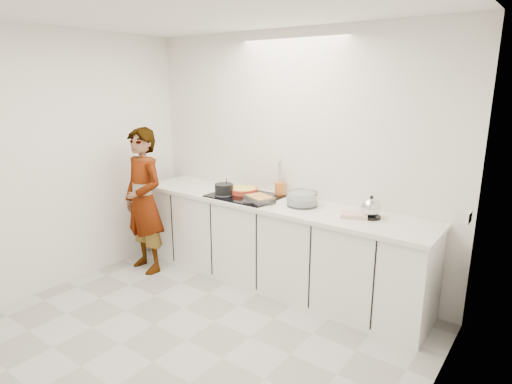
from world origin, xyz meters
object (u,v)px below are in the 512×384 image
Objects in this scene: hob at (245,196)px; mixing_bowl at (302,199)px; kettle at (371,208)px; saucepan at (224,189)px; utensil_crock at (280,189)px; cook at (144,201)px; baking_dish at (260,198)px; tart_dish at (243,190)px.

mixing_bowl is (0.66, 0.06, 0.06)m from hob.
saucepan is at bearing -173.37° from kettle.
mixing_bowl is 0.43m from utensil_crock.
cook is at bearing -165.64° from kettle.
baking_dish is at bearing -1.09° from saucepan.
hob is 2.09× the size of baking_dish.
tart_dish is 1.06× the size of baking_dish.
hob is 1.96× the size of tart_dish.
cook is (-1.28, -0.42, -0.15)m from baking_dish.
saucepan is 0.93m from cook.
saucepan is 0.47m from baking_dish.
tart_dish is 1.42× the size of saucepan.
kettle is 0.14× the size of cook.
kettle is at bearing 3.76° from hob.
cook reaches higher than tart_dish.
utensil_crock is (-1.07, 0.17, -0.02)m from kettle.
utensil_crock reaches higher than hob.
mixing_bowl is (0.74, -0.01, 0.02)m from tart_dish.
utensil_crock is at bearing 170.93° from kettle.
mixing_bowl is (0.39, 0.16, 0.02)m from baking_dish.
mixing_bowl is (0.87, 0.16, -0.00)m from saucepan.
tart_dish is at bearing 137.30° from hob.
hob is 0.66m from mixing_bowl.
kettle is 1.08m from utensil_crock.
utensil_crock is (0.48, 0.35, 0.00)m from saucepan.
kettle is at bearing -9.07° from utensil_crock.
kettle reaches higher than utensil_crock.
utensil_crock is (0.36, 0.18, 0.03)m from tart_dish.
baking_dish is at bearing -20.92° from hob.
baking_dish is (0.35, -0.18, 0.00)m from tart_dish.
baking_dish is at bearing -27.09° from tart_dish.
saucepan reaches higher than tart_dish.
baking_dish reaches higher than hob.
saucepan is 0.88m from mixing_bowl.
hob is 3.22× the size of kettle.
utensil_crock is (0.01, 0.36, 0.03)m from baking_dish.
hob is at bearing -176.24° from kettle.
hob is at bearing 23.80° from saucepan.
saucepan is 0.75× the size of baking_dish.
saucepan is at bearing -169.86° from mixing_bowl.
utensil_crock is at bearing 27.05° from tart_dish.
saucepan reaches higher than hob.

